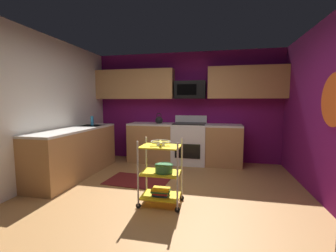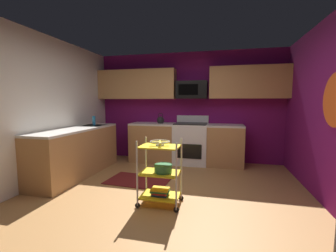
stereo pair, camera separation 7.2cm
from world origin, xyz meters
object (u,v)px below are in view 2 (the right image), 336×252
object	(u,v)px
oven_range	(191,143)
book_stack	(160,192)
rolling_cart	(160,173)
dish_soap_bottle	(94,121)
mixing_bowl_large	(163,168)
kettle	(161,120)
microwave	(192,90)
fruit_bowl	(160,142)

from	to	relation	value
oven_range	book_stack	world-z (taller)	oven_range
rolling_cart	dish_soap_bottle	world-z (taller)	dish_soap_bottle
mixing_bowl_large	book_stack	size ratio (longest dim) A/B	0.92
oven_range	mixing_bowl_large	size ratio (longest dim) A/B	4.37
book_stack	kettle	xyz separation A→B (m)	(-0.60, 2.23, 0.82)
microwave	dish_soap_bottle	bearing A→B (deg)	-156.32
mixing_bowl_large	kettle	bearing A→B (deg)	106.17
oven_range	dish_soap_bottle	bearing A→B (deg)	-158.87
microwave	kettle	distance (m)	1.01
rolling_cart	fruit_bowl	bearing A→B (deg)	141.34
oven_range	rolling_cart	distance (m)	2.23
kettle	dish_soap_bottle	distance (m)	1.50
fruit_bowl	rolling_cart	bearing A→B (deg)	-38.66
rolling_cart	dish_soap_bottle	distance (m)	2.45
rolling_cart	book_stack	world-z (taller)	rolling_cart
rolling_cart	book_stack	xyz separation A→B (m)	(-0.00, 0.00, -0.27)
mixing_bowl_large	book_stack	bearing A→B (deg)	180.00
book_stack	dish_soap_bottle	distance (m)	2.53
mixing_bowl_large	oven_range	bearing A→B (deg)	88.01
fruit_bowl	book_stack	size ratio (longest dim) A/B	1.00
rolling_cart	microwave	bearing A→B (deg)	87.04
fruit_bowl	book_stack	world-z (taller)	fruit_bowl
microwave	rolling_cart	distance (m)	2.65
oven_range	book_stack	distance (m)	2.25
rolling_cart	dish_soap_bottle	xyz separation A→B (m)	(-1.89, 1.45, 0.57)
microwave	rolling_cart	world-z (taller)	microwave
microwave	mixing_bowl_large	bearing A→B (deg)	-91.89
fruit_bowl	mixing_bowl_large	distance (m)	0.36
kettle	microwave	bearing A→B (deg)	8.54
oven_range	book_stack	size ratio (longest dim) A/B	4.03
fruit_bowl	mixing_bowl_large	bearing A→B (deg)	0.00
mixing_bowl_large	kettle	world-z (taller)	kettle
fruit_bowl	dish_soap_bottle	bearing A→B (deg)	142.44
kettle	mixing_bowl_large	bearing A→B (deg)	-73.83
kettle	dish_soap_bottle	bearing A→B (deg)	-149.02
book_stack	kettle	world-z (taller)	kettle
mixing_bowl_large	book_stack	distance (m)	0.34
book_stack	dish_soap_bottle	xyz separation A→B (m)	(-1.89, 1.45, 0.84)
microwave	fruit_bowl	xyz separation A→B (m)	(-0.12, -2.33, -0.82)
book_stack	rolling_cart	bearing A→B (deg)	-45.00
oven_range	fruit_bowl	bearing A→B (deg)	-93.11
microwave	kettle	world-z (taller)	microwave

